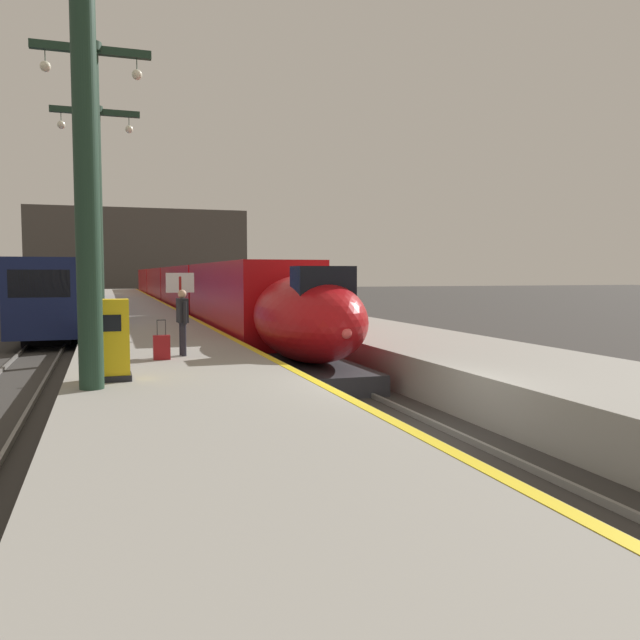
{
  "coord_description": "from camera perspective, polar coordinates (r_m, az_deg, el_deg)",
  "views": [
    {
      "loc": [
        -5.62,
        -11.31,
        3.16
      ],
      "look_at": [
        0.27,
        6.55,
        1.8
      ],
      "focal_mm": 36.49,
      "sensor_mm": 36.0,
      "label": 1
    }
  ],
  "objects": [
    {
      "name": "ground_plane",
      "position": [
        13.02,
        8.03,
        -9.95
      ],
      "size": [
        260.0,
        260.0,
        0.0
      ],
      "primitive_type": "plane",
      "color": "#33302D"
    },
    {
      "name": "platform_left",
      "position": [
        36.19,
        -15.72,
        -0.2
      ],
      "size": [
        4.8,
        110.0,
        1.05
      ],
      "primitive_type": "cube",
      "color": "gray",
      "rests_on": "ground"
    },
    {
      "name": "platform_right",
      "position": [
        37.43,
        -3.24,
        0.09
      ],
      "size": [
        4.8,
        110.0,
        1.05
      ],
      "primitive_type": "cube",
      "color": "gray",
      "rests_on": "ground"
    },
    {
      "name": "platform_left_safety_stripe",
      "position": [
        36.33,
        -12.14,
        0.72
      ],
      "size": [
        0.2,
        107.8,
        0.01
      ],
      "primitive_type": "cube",
      "color": "yellow",
      "rests_on": "platform_left"
    },
    {
      "name": "rail_main_left",
      "position": [
        39.24,
        -11.07,
        -0.47
      ],
      "size": [
        0.08,
        110.0,
        0.12
      ],
      "primitive_type": "cube",
      "color": "slate",
      "rests_on": "ground"
    },
    {
      "name": "rail_main_right",
      "position": [
        39.45,
        -8.91,
        -0.42
      ],
      "size": [
        0.08,
        110.0,
        0.12
      ],
      "primitive_type": "cube",
      "color": "slate",
      "rests_on": "ground"
    },
    {
      "name": "rail_secondary_left",
      "position": [
        39.07,
        -22.94,
        -0.74
      ],
      "size": [
        0.08,
        110.0,
        0.12
      ],
      "primitive_type": "cube",
      "color": "slate",
      "rests_on": "ground"
    },
    {
      "name": "rail_secondary_right",
      "position": [
        38.97,
        -20.74,
        -0.7
      ],
      "size": [
        0.08,
        110.0,
        0.12
      ],
      "primitive_type": "cube",
      "color": "slate",
      "rests_on": "ground"
    },
    {
      "name": "highspeed_train_main",
      "position": [
        52.12,
        -12.07,
        2.74
      ],
      "size": [
        2.92,
        75.43,
        3.6
      ],
      "color": "#B20F14",
      "rests_on": "ground"
    },
    {
      "name": "regional_train_adjacent",
      "position": [
        45.88,
        -21.37,
        2.56
      ],
      "size": [
        2.85,
        36.6,
        3.8
      ],
      "color": "#141E4C",
      "rests_on": "ground"
    },
    {
      "name": "station_column_near",
      "position": [
        13.12,
        -19.83,
        22.11
      ],
      "size": [
        4.0,
        0.68,
        10.27
      ],
      "color": "#1E3828",
      "rests_on": "platform_left"
    },
    {
      "name": "station_column_mid",
      "position": [
        24.67,
        -19.18,
        12.95
      ],
      "size": [
        4.0,
        0.68,
        10.06
      ],
      "color": "#1E3828",
      "rests_on": "platform_left"
    },
    {
      "name": "station_column_far",
      "position": [
        32.83,
        -18.95,
        10.52
      ],
      "size": [
        4.0,
        0.68,
        9.87
      ],
      "color": "#1E3828",
      "rests_on": "platform_left"
    },
    {
      "name": "passenger_near_edge",
      "position": [
        16.9,
        -11.97,
        0.25
      ],
      "size": [
        0.28,
        0.56,
        1.69
      ],
      "color": "#23232D",
      "rests_on": "platform_left"
    },
    {
      "name": "rolling_suitcase",
      "position": [
        16.32,
        -13.72,
        -2.33
      ],
      "size": [
        0.4,
        0.22,
        0.98
      ],
      "color": "maroon",
      "rests_on": "platform_left"
    },
    {
      "name": "ticket_machine_yellow",
      "position": [
        13.41,
        -17.88,
        -1.92
      ],
      "size": [
        0.76,
        0.62,
        1.6
      ],
      "color": "yellow",
      "rests_on": "platform_left"
    },
    {
      "name": "departure_info_board",
      "position": [
        21.56,
        -12.17,
        2.44
      ],
      "size": [
        0.9,
        0.1,
        2.12
      ],
      "color": "maroon",
      "rests_on": "platform_left"
    },
    {
      "name": "terminus_back_wall",
      "position": [
        113.52,
        -15.49,
        5.92
      ],
      "size": [
        36.0,
        2.0,
        14.0
      ],
      "primitive_type": "cube",
      "color": "#4C4742",
      "rests_on": "ground"
    }
  ]
}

